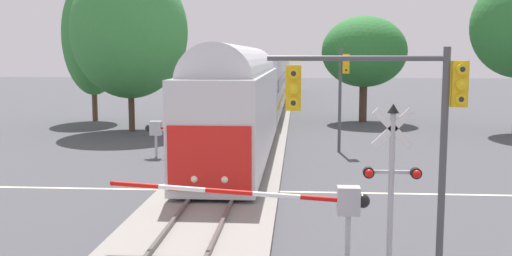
# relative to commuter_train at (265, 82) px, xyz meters

# --- Properties ---
(ground_plane) EXTENTS (220.00, 220.00, 0.00)m
(ground_plane) POSITION_rel_commuter_train_xyz_m (-0.00, -29.19, -2.73)
(ground_plane) COLOR #47474C
(road_centre_stripe) EXTENTS (44.00, 0.20, 0.01)m
(road_centre_stripe) POSITION_rel_commuter_train_xyz_m (-0.00, -29.19, -2.73)
(road_centre_stripe) COLOR beige
(road_centre_stripe) RESTS_ON ground
(railway_track) EXTENTS (4.40, 80.00, 0.32)m
(railway_track) POSITION_rel_commuter_train_xyz_m (-0.00, -29.19, -2.64)
(railway_track) COLOR gray
(railway_track) RESTS_ON ground
(commuter_train) EXTENTS (3.04, 68.02, 5.16)m
(commuter_train) POSITION_rel_commuter_train_xyz_m (0.00, 0.00, 0.00)
(commuter_train) COLOR silver
(commuter_train) RESTS_ON railway_track
(crossing_gate_near) EXTENTS (6.55, 0.40, 1.86)m
(crossing_gate_near) POSITION_rel_commuter_train_xyz_m (3.31, -36.15, -1.29)
(crossing_gate_near) COLOR #B7B7BC
(crossing_gate_near) RESTS_ON ground
(crossing_signal_mast) EXTENTS (1.36, 0.44, 3.90)m
(crossing_signal_mast) POSITION_rel_commuter_train_xyz_m (5.08, -36.64, -0.35)
(crossing_signal_mast) COLOR #B2B2B7
(crossing_signal_mast) RESTS_ON ground
(crossing_gate_far) EXTENTS (5.53, 0.40, 1.80)m
(crossing_gate_far) POSITION_rel_commuter_train_xyz_m (-3.56, -22.23, -1.33)
(crossing_gate_far) COLOR #B7B7BC
(crossing_gate_far) RESTS_ON ground
(traffic_signal_far_side) EXTENTS (0.53, 0.38, 5.39)m
(traffic_signal_far_side) POSITION_rel_commuter_train_xyz_m (5.15, -20.03, 0.88)
(traffic_signal_far_side) COLOR #4C4C51
(traffic_signal_far_side) RESTS_ON ground
(traffic_signal_near_right) EXTENTS (4.34, 0.38, 5.21)m
(traffic_signal_near_right) POSITION_rel_commuter_train_xyz_m (4.94, -37.48, 1.18)
(traffic_signal_near_right) COLOR #4C4C51
(traffic_signal_near_right) RESTS_ON ground
(pine_left_background) EXTENTS (4.53, 4.53, 10.96)m
(pine_left_background) POSITION_rel_commuter_train_xyz_m (-12.70, -6.70, 3.73)
(pine_left_background) COLOR brown
(pine_left_background) RESTS_ON ground
(oak_behind_train) EXTENTS (7.58, 7.58, 10.93)m
(oak_behind_train) POSITION_rel_commuter_train_xyz_m (-8.15, -12.51, 3.83)
(oak_behind_train) COLOR #4C3828
(oak_behind_train) RESTS_ON ground
(elm_centre_background) EXTENTS (6.35, 6.35, 7.94)m
(elm_centre_background) POSITION_rel_commuter_train_xyz_m (7.75, -5.85, 2.54)
(elm_centre_background) COLOR #4C3828
(elm_centre_background) RESTS_ON ground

